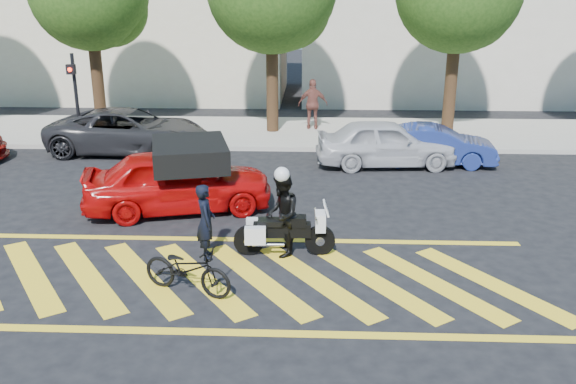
{
  "coord_description": "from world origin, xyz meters",
  "views": [
    {
      "loc": [
        1.48,
        -10.42,
        5.28
      ],
      "look_at": [
        0.98,
        2.11,
        1.05
      ],
      "focal_mm": 38.0,
      "sensor_mm": 36.0,
      "label": 1
    }
  ],
  "objects_px": {
    "police_motorcycle": "(283,232)",
    "red_convertible": "(178,180)",
    "officer_moto": "(282,215)",
    "parked_mid_right": "(386,143)",
    "parked_mid_left": "(129,131)",
    "parked_right": "(435,145)",
    "bicycle": "(187,269)",
    "officer_bike": "(206,222)"
  },
  "relations": [
    {
      "from": "bicycle",
      "to": "officer_moto",
      "type": "relative_size",
      "value": 1.02
    },
    {
      "from": "officer_bike",
      "to": "red_convertible",
      "type": "relative_size",
      "value": 0.35
    },
    {
      "from": "parked_mid_right",
      "to": "parked_right",
      "type": "height_order",
      "value": "parked_mid_right"
    },
    {
      "from": "police_motorcycle",
      "to": "parked_mid_left",
      "type": "height_order",
      "value": "parked_mid_left"
    },
    {
      "from": "parked_mid_left",
      "to": "parked_right",
      "type": "xyz_separation_m",
      "value": [
        9.92,
        -1.06,
        -0.12
      ]
    },
    {
      "from": "red_convertible",
      "to": "parked_right",
      "type": "bearing_deg",
      "value": -71.97
    },
    {
      "from": "officer_moto",
      "to": "parked_mid_left",
      "type": "xyz_separation_m",
      "value": [
        -5.51,
        8.03,
        -0.14
      ]
    },
    {
      "from": "police_motorcycle",
      "to": "officer_moto",
      "type": "relative_size",
      "value": 1.21
    },
    {
      "from": "parked_mid_left",
      "to": "red_convertible",
      "type": "bearing_deg",
      "value": -151.27
    },
    {
      "from": "parked_mid_left",
      "to": "parked_mid_right",
      "type": "distance_m",
      "value": 8.48
    },
    {
      "from": "parked_mid_right",
      "to": "parked_right",
      "type": "xyz_separation_m",
      "value": [
        1.53,
        0.22,
        -0.11
      ]
    },
    {
      "from": "officer_moto",
      "to": "police_motorcycle",
      "type": "bearing_deg",
      "value": 82.63
    },
    {
      "from": "red_convertible",
      "to": "parked_right",
      "type": "distance_m",
      "value": 8.36
    },
    {
      "from": "parked_mid_left",
      "to": "parked_mid_right",
      "type": "height_order",
      "value": "parked_mid_left"
    },
    {
      "from": "parked_mid_right",
      "to": "officer_moto",
      "type": "bearing_deg",
      "value": 153.02
    },
    {
      "from": "police_motorcycle",
      "to": "officer_moto",
      "type": "height_order",
      "value": "officer_moto"
    },
    {
      "from": "red_convertible",
      "to": "parked_mid_left",
      "type": "bearing_deg",
      "value": 13.21
    },
    {
      "from": "bicycle",
      "to": "police_motorcycle",
      "type": "xyz_separation_m",
      "value": [
        1.64,
        1.73,
        0.04
      ]
    },
    {
      "from": "bicycle",
      "to": "parked_mid_right",
      "type": "bearing_deg",
      "value": -7.02
    },
    {
      "from": "parked_right",
      "to": "bicycle",
      "type": "bearing_deg",
      "value": 150.5
    },
    {
      "from": "bicycle",
      "to": "parked_mid_right",
      "type": "relative_size",
      "value": 0.41
    },
    {
      "from": "parked_mid_left",
      "to": "parked_mid_right",
      "type": "bearing_deg",
      "value": -97.23
    },
    {
      "from": "police_motorcycle",
      "to": "red_convertible",
      "type": "distance_m",
      "value": 3.7
    },
    {
      "from": "bicycle",
      "to": "officer_moto",
      "type": "distance_m",
      "value": 2.41
    },
    {
      "from": "parked_mid_left",
      "to": "parked_right",
      "type": "distance_m",
      "value": 9.98
    },
    {
      "from": "parked_mid_left",
      "to": "parked_right",
      "type": "bearing_deg",
      "value": -94.63
    },
    {
      "from": "bicycle",
      "to": "red_convertible",
      "type": "distance_m",
      "value": 4.4
    },
    {
      "from": "police_motorcycle",
      "to": "officer_moto",
      "type": "xyz_separation_m",
      "value": [
        -0.01,
        0.0,
        0.37
      ]
    },
    {
      "from": "police_motorcycle",
      "to": "parked_mid_left",
      "type": "distance_m",
      "value": 9.75
    },
    {
      "from": "officer_bike",
      "to": "parked_mid_left",
      "type": "bearing_deg",
      "value": 10.53
    },
    {
      "from": "officer_bike",
      "to": "police_motorcycle",
      "type": "xyz_separation_m",
      "value": [
        1.55,
        0.21,
        -0.28
      ]
    },
    {
      "from": "bicycle",
      "to": "parked_right",
      "type": "xyz_separation_m",
      "value": [
        6.03,
        8.7,
        0.15
      ]
    },
    {
      "from": "police_motorcycle",
      "to": "officer_moto",
      "type": "distance_m",
      "value": 0.37
    },
    {
      "from": "bicycle",
      "to": "parked_mid_left",
      "type": "height_order",
      "value": "parked_mid_left"
    },
    {
      "from": "officer_moto",
      "to": "red_convertible",
      "type": "xyz_separation_m",
      "value": [
        -2.68,
        2.53,
        -0.09
      ]
    },
    {
      "from": "red_convertible",
      "to": "parked_mid_right",
      "type": "distance_m",
      "value": 6.97
    },
    {
      "from": "officer_bike",
      "to": "parked_mid_left",
      "type": "relative_size",
      "value": 0.3
    },
    {
      "from": "parked_mid_left",
      "to": "parked_right",
      "type": "height_order",
      "value": "parked_mid_left"
    },
    {
      "from": "police_motorcycle",
      "to": "parked_right",
      "type": "distance_m",
      "value": 8.24
    },
    {
      "from": "bicycle",
      "to": "police_motorcycle",
      "type": "relative_size",
      "value": 0.84
    },
    {
      "from": "parked_mid_right",
      "to": "bicycle",
      "type": "bearing_deg",
      "value": 148.15
    },
    {
      "from": "bicycle",
      "to": "red_convertible",
      "type": "bearing_deg",
      "value": 34.86
    }
  ]
}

